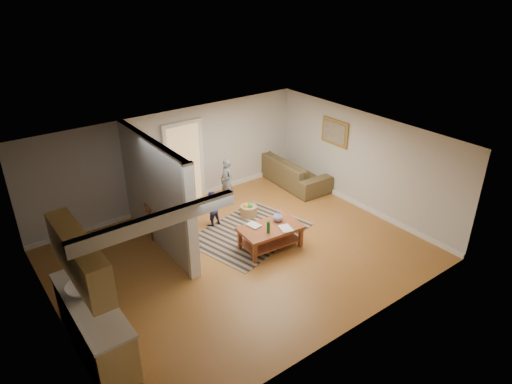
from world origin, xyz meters
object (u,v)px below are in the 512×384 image
sofa (290,182)px  coffee_table (271,231)px  tv_console (154,198)px  toddler (212,225)px  speaker_left (183,230)px  toy_basket (249,210)px  child (227,202)px  speaker_right (193,213)px

sofa → coffee_table: size_ratio=1.79×
coffee_table → tv_console: (-1.64, 2.33, 0.36)m
sofa → tv_console: size_ratio=1.77×
tv_console → toddler: (1.10, -0.71, -0.77)m
speaker_left → toddler: 1.20m
toy_basket → child: bearing=91.6°
speaker_right → speaker_left: bearing=-127.8°
sofa → speaker_left: size_ratio=2.85×
speaker_right → child: speaker_right is taller
toy_basket → speaker_left: bearing=-171.3°
coffee_table → speaker_right: bearing=124.7°
speaker_right → toddler: size_ratio=1.19×
speaker_right → child: 1.78m
toy_basket → child: (-0.03, 0.94, -0.16)m
toddler → sofa: bearing=-166.2°
speaker_left → child: bearing=35.1°
sofa → child: size_ratio=2.08×
sofa → child: child is taller
sofa → speaker_left: (-4.14, -1.22, 0.45)m
coffee_table → toy_basket: size_ratio=3.36×
speaker_left → toy_basket: 2.03m
child → toy_basket: bearing=2.3°
sofa → toddler: (-3.13, -0.74, 0.00)m
tv_console → toy_basket: (2.07, -0.89, -0.62)m
tv_console → child: size_ratio=1.17×
speaker_right → tv_console: bearing=136.6°
speaker_left → toy_basket: size_ratio=2.12×
speaker_right → toddler: (0.54, 0.06, -0.52)m
tv_console → child: bearing=18.7°
coffee_table → speaker_left: size_ratio=1.59×
coffee_table → speaker_left: (-1.54, 1.14, 0.03)m
toy_basket → toddler: (-0.97, 0.17, -0.16)m
sofa → speaker_left: bearing=109.5°
coffee_table → child: coffee_table is taller
sofa → child: bearing=92.6°
sofa → toy_basket: toy_basket is taller
tv_console → toddler: tv_console is taller
speaker_right → child: (1.49, 0.82, -0.52)m
speaker_left → speaker_right: size_ratio=0.86×
toy_basket → toddler: bearing=169.8°
tv_console → speaker_right: bearing=-36.7°
sofa → coffee_table: bearing=135.3°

